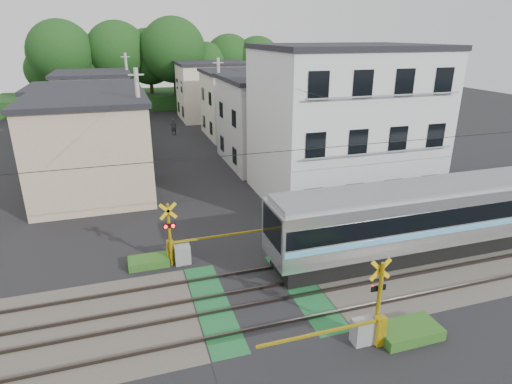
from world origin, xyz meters
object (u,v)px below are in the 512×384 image
object	(u,v)px
crossing_signal_near	(366,326)
apartment_block	(343,124)
pedestrian	(173,127)
crossing_signal_far	(180,249)

from	to	relation	value
crossing_signal_near	apartment_block	size ratio (longest dim) A/B	0.46
crossing_signal_near	pedestrian	world-z (taller)	crossing_signal_near
crossing_signal_near	crossing_signal_far	world-z (taller)	same
crossing_signal_far	apartment_block	world-z (taller)	apartment_block
crossing_signal_far	pedestrian	bearing A→B (deg)	83.24
crossing_signal_near	crossing_signal_far	distance (m)	8.95
crossing_signal_near	crossing_signal_far	bearing A→B (deg)	125.29
crossing_signal_near	pedestrian	bearing A→B (deg)	93.43
crossing_signal_near	crossing_signal_far	xyz separation A→B (m)	(-5.17, 7.31, 0.00)
crossing_signal_near	apartment_block	bearing A→B (deg)	65.78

